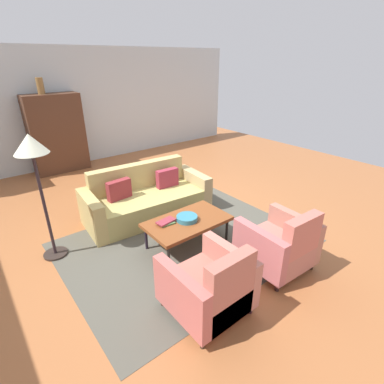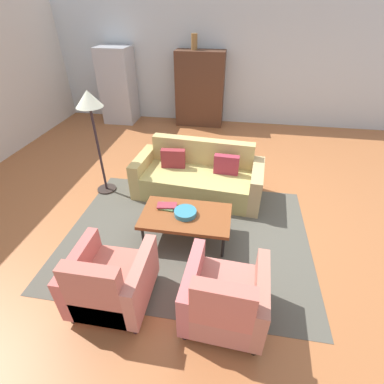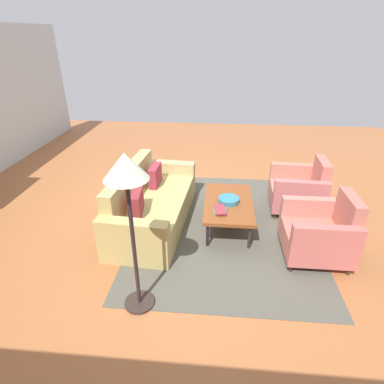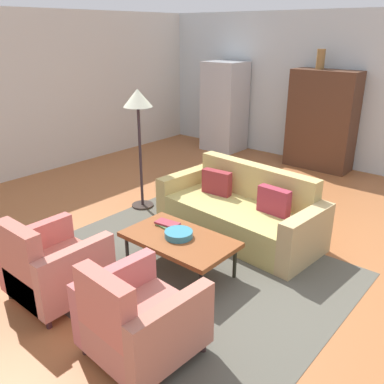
{
  "view_description": "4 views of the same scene",
  "coord_description": "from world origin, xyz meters",
  "px_view_note": "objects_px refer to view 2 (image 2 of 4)",
  "views": [
    {
      "loc": [
        -2.6,
        -3.67,
        2.53
      ],
      "look_at": [
        -0.11,
        -0.56,
        0.7
      ],
      "focal_mm": 27.43,
      "sensor_mm": 36.0,
      "label": 1
    },
    {
      "loc": [
        0.18,
        -3.67,
        2.8
      ],
      "look_at": [
        -0.31,
        -0.67,
        0.71
      ],
      "focal_mm": 26.37,
      "sensor_mm": 36.0,
      "label": 2
    },
    {
      "loc": [
        -4.33,
        -0.6,
        2.6
      ],
      "look_at": [
        -0.39,
        -0.25,
        0.55
      ],
      "focal_mm": 28.84,
      "sensor_mm": 36.0,
      "label": 3
    },
    {
      "loc": [
        2.25,
        -3.67,
        2.47
      ],
      "look_at": [
        -0.5,
        -0.43,
        0.79
      ],
      "focal_mm": 38.68,
      "sensor_mm": 36.0,
      "label": 4
    }
  ],
  "objects_px": {
    "fruit_bowl": "(185,213)",
    "vase_tall": "(194,42)",
    "couch": "(199,177)",
    "armchair_right": "(224,300)",
    "book_stack": "(167,206)",
    "armchair_left": "(109,284)",
    "refrigerator": "(118,86)",
    "floor_lamp": "(90,109)",
    "cabinet": "(200,89)",
    "coffee_table": "(186,217)"
  },
  "relations": [
    {
      "from": "fruit_bowl",
      "to": "vase_tall",
      "type": "relative_size",
      "value": 0.87
    },
    {
      "from": "couch",
      "to": "vase_tall",
      "type": "xyz_separation_m",
      "value": [
        -0.59,
        3.23,
        1.68
      ]
    },
    {
      "from": "armchair_right",
      "to": "book_stack",
      "type": "relative_size",
      "value": 3.07
    },
    {
      "from": "armchair_left",
      "to": "armchair_right",
      "type": "xyz_separation_m",
      "value": [
        1.2,
        0.0,
        0.0
      ]
    },
    {
      "from": "fruit_bowl",
      "to": "refrigerator",
      "type": "relative_size",
      "value": 0.16
    },
    {
      "from": "couch",
      "to": "refrigerator",
      "type": "height_order",
      "value": "refrigerator"
    },
    {
      "from": "refrigerator",
      "to": "couch",
      "type": "bearing_deg",
      "value": -50.48
    },
    {
      "from": "armchair_left",
      "to": "book_stack",
      "type": "height_order",
      "value": "armchair_left"
    },
    {
      "from": "couch",
      "to": "refrigerator",
      "type": "distance_m",
      "value": 4.11
    },
    {
      "from": "couch",
      "to": "floor_lamp",
      "type": "height_order",
      "value": "floor_lamp"
    },
    {
      "from": "cabinet",
      "to": "refrigerator",
      "type": "bearing_deg",
      "value": -177.2
    },
    {
      "from": "armchair_left",
      "to": "fruit_bowl",
      "type": "distance_m",
      "value": 1.31
    },
    {
      "from": "book_stack",
      "to": "floor_lamp",
      "type": "height_order",
      "value": "floor_lamp"
    },
    {
      "from": "coffee_table",
      "to": "cabinet",
      "type": "bearing_deg",
      "value": 95.65
    },
    {
      "from": "armchair_right",
      "to": "refrigerator",
      "type": "xyz_separation_m",
      "value": [
        -3.17,
        5.48,
        0.58
      ]
    },
    {
      "from": "armchair_right",
      "to": "cabinet",
      "type": "height_order",
      "value": "cabinet"
    },
    {
      "from": "fruit_bowl",
      "to": "armchair_left",
      "type": "bearing_deg",
      "value": -116.93
    },
    {
      "from": "couch",
      "to": "book_stack",
      "type": "xyz_separation_m",
      "value": [
        -0.29,
        -1.07,
        0.14
      ]
    },
    {
      "from": "armchair_left",
      "to": "vase_tall",
      "type": "distance_m",
      "value": 5.81
    },
    {
      "from": "coffee_table",
      "to": "floor_lamp",
      "type": "height_order",
      "value": "floor_lamp"
    },
    {
      "from": "coffee_table",
      "to": "armchair_left",
      "type": "xyz_separation_m",
      "value": [
        -0.6,
        -1.17,
        -0.03
      ]
    },
    {
      "from": "cabinet",
      "to": "refrigerator",
      "type": "height_order",
      "value": "refrigerator"
    },
    {
      "from": "couch",
      "to": "armchair_right",
      "type": "distance_m",
      "value": 2.43
    },
    {
      "from": "cabinet",
      "to": "refrigerator",
      "type": "relative_size",
      "value": 0.97
    },
    {
      "from": "coffee_table",
      "to": "vase_tall",
      "type": "height_order",
      "value": "vase_tall"
    },
    {
      "from": "book_stack",
      "to": "cabinet",
      "type": "height_order",
      "value": "cabinet"
    },
    {
      "from": "armchair_right",
      "to": "book_stack",
      "type": "distance_m",
      "value": 1.56
    },
    {
      "from": "refrigerator",
      "to": "armchair_left",
      "type": "bearing_deg",
      "value": -70.19
    },
    {
      "from": "couch",
      "to": "coffee_table",
      "type": "xyz_separation_m",
      "value": [
        -0.01,
        -1.19,
        0.09
      ]
    },
    {
      "from": "cabinet",
      "to": "armchair_left",
      "type": "bearing_deg",
      "value": -91.67
    },
    {
      "from": "fruit_bowl",
      "to": "cabinet",
      "type": "bearing_deg",
      "value": 95.55
    },
    {
      "from": "coffee_table",
      "to": "armchair_left",
      "type": "relative_size",
      "value": 1.36
    },
    {
      "from": "coffee_table",
      "to": "couch",
      "type": "bearing_deg",
      "value": 89.68
    },
    {
      "from": "couch",
      "to": "refrigerator",
      "type": "bearing_deg",
      "value": -46.02
    },
    {
      "from": "couch",
      "to": "fruit_bowl",
      "type": "height_order",
      "value": "couch"
    },
    {
      "from": "armchair_left",
      "to": "floor_lamp",
      "type": "bearing_deg",
      "value": 115.39
    },
    {
      "from": "floor_lamp",
      "to": "armchair_left",
      "type": "bearing_deg",
      "value": -64.71
    },
    {
      "from": "coffee_table",
      "to": "fruit_bowl",
      "type": "distance_m",
      "value": 0.07
    },
    {
      "from": "armchair_left",
      "to": "refrigerator",
      "type": "xyz_separation_m",
      "value": [
        -1.97,
        5.48,
        0.58
      ]
    },
    {
      "from": "coffee_table",
      "to": "refrigerator",
      "type": "bearing_deg",
      "value": 120.82
    },
    {
      "from": "coffee_table",
      "to": "armchair_left",
      "type": "bearing_deg",
      "value": -117.23
    },
    {
      "from": "cabinet",
      "to": "vase_tall",
      "type": "relative_size",
      "value": 5.23
    },
    {
      "from": "vase_tall",
      "to": "refrigerator",
      "type": "bearing_deg",
      "value": -177.12
    },
    {
      "from": "floor_lamp",
      "to": "refrigerator",
      "type": "bearing_deg",
      "value": 106.12
    },
    {
      "from": "armchair_right",
      "to": "refrigerator",
      "type": "relative_size",
      "value": 0.48
    },
    {
      "from": "refrigerator",
      "to": "floor_lamp",
      "type": "height_order",
      "value": "refrigerator"
    },
    {
      "from": "coffee_table",
      "to": "armchair_right",
      "type": "distance_m",
      "value": 1.31
    },
    {
      "from": "couch",
      "to": "fruit_bowl",
      "type": "xyz_separation_m",
      "value": [
        -0.01,
        -1.19,
        0.16
      ]
    },
    {
      "from": "armchair_left",
      "to": "vase_tall",
      "type": "height_order",
      "value": "vase_tall"
    },
    {
      "from": "couch",
      "to": "refrigerator",
      "type": "xyz_separation_m",
      "value": [
        -2.58,
        3.13,
        0.64
      ]
    }
  ]
}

